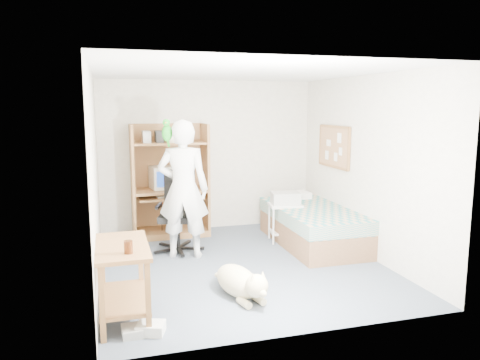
{
  "coord_description": "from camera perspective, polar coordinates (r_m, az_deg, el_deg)",
  "views": [
    {
      "loc": [
        -1.65,
        -5.72,
        2.08
      ],
      "look_at": [
        0.14,
        0.53,
        1.05
      ],
      "focal_mm": 35.0,
      "sensor_mm": 36.0,
      "label": 1
    }
  ],
  "objects": [
    {
      "name": "wall_right",
      "position": [
        6.73,
        15.04,
        1.62
      ],
      "size": [
        0.02,
        4.0,
        2.5
      ],
      "primitive_type": "cube",
      "color": "beige",
      "rests_on": "floor"
    },
    {
      "name": "corkboard",
      "position": [
        7.48,
        11.38,
        4.0
      ],
      "size": [
        0.04,
        0.94,
        0.66
      ],
      "color": "#A17148",
      "rests_on": "wall_right"
    },
    {
      "name": "side_desk",
      "position": [
        4.79,
        -14.08,
        -10.62
      ],
      "size": [
        0.5,
        1.0,
        0.75
      ],
      "color": "brown",
      "rests_on": "floor"
    },
    {
      "name": "parrot",
      "position": [
        6.35,
        -8.89,
        5.86
      ],
      "size": [
        0.14,
        0.24,
        0.39
      ],
      "rotation": [
        0.0,
        0.0,
        -0.3
      ],
      "color": "#148B1F",
      "rests_on": "person"
    },
    {
      "name": "keyboard",
      "position": [
        7.49,
        -8.37,
        -1.93
      ],
      "size": [
        0.46,
        0.19,
        0.03
      ],
      "primitive_type": "cube",
      "rotation": [
        0.0,
        0.0,
        0.07
      ],
      "color": "beige",
      "rests_on": "computer_hutch"
    },
    {
      "name": "crt_monitor",
      "position": [
        7.6,
        -9.38,
        0.32
      ],
      "size": [
        0.43,
        0.45,
        0.36
      ],
      "rotation": [
        0.0,
        0.0,
        0.15
      ],
      "color": "beige",
      "rests_on": "computer_hutch"
    },
    {
      "name": "computer_hutch",
      "position": [
        7.62,
        -8.58,
        -0.6
      ],
      "size": [
        1.2,
        0.63,
        1.8
      ],
      "color": "brown",
      "rests_on": "floor"
    },
    {
      "name": "printer_cart",
      "position": [
        7.28,
        5.52,
        -4.44
      ],
      "size": [
        0.55,
        0.46,
        0.59
      ],
      "rotation": [
        0.0,
        0.0,
        -0.15
      ],
      "color": "silver",
      "rests_on": "floor"
    },
    {
      "name": "person",
      "position": [
        6.45,
        -6.93,
        -1.11
      ],
      "size": [
        0.8,
        0.64,
        1.91
      ],
      "primitive_type": "imported",
      "rotation": [
        0.0,
        0.0,
        2.84
      ],
      "color": "white",
      "rests_on": "floor"
    },
    {
      "name": "floor",
      "position": [
        6.3,
        0.14,
        -10.26
      ],
      "size": [
        4.0,
        4.0,
        0.0
      ],
      "primitive_type": "plane",
      "color": "#444C5C",
      "rests_on": "ground"
    },
    {
      "name": "floor_box_a",
      "position": [
        4.6,
        -10.83,
        -17.34
      ],
      "size": [
        0.3,
        0.27,
        0.1
      ],
      "primitive_type": "cube",
      "rotation": [
        0.0,
        0.0,
        -0.32
      ],
      "color": "silver",
      "rests_on": "floor"
    },
    {
      "name": "wall_back",
      "position": [
        7.93,
        -3.87,
        2.99
      ],
      "size": [
        3.6,
        0.02,
        2.5
      ],
      "primitive_type": "cube",
      "color": "beige",
      "rests_on": "floor"
    },
    {
      "name": "office_chair",
      "position": [
        6.86,
        -7.52,
        -5.16
      ],
      "size": [
        0.65,
        0.66,
        1.15
      ],
      "rotation": [
        0.0,
        0.0,
        -0.3
      ],
      "color": "black",
      "rests_on": "floor"
    },
    {
      "name": "floor_box_b",
      "position": [
        4.61,
        -13.03,
        -17.51
      ],
      "size": [
        0.19,
        0.23,
        0.08
      ],
      "primitive_type": "cube",
      "rotation": [
        0.0,
        0.0,
        0.05
      ],
      "color": "#B4B4AF",
      "rests_on": "floor"
    },
    {
      "name": "wall_left",
      "position": [
        5.78,
        -17.27,
        0.34
      ],
      "size": [
        0.02,
        4.0,
        2.5
      ],
      "primitive_type": "cube",
      "color": "beige",
      "rests_on": "floor"
    },
    {
      "name": "printer",
      "position": [
        7.22,
        5.55,
        -2.21
      ],
      "size": [
        0.46,
        0.38,
        0.18
      ],
      "primitive_type": "cube",
      "rotation": [
        0.0,
        0.0,
        -0.15
      ],
      "color": "#A7A7A2",
      "rests_on": "printer_cart"
    },
    {
      "name": "pencil_cup",
      "position": [
        7.59,
        -5.82,
        -0.59
      ],
      "size": [
        0.08,
        0.08,
        0.12
      ],
      "primitive_type": "cylinder",
      "color": "gold",
      "rests_on": "computer_hutch"
    },
    {
      "name": "dog",
      "position": [
        5.25,
        0.01,
        -12.28
      ],
      "size": [
        0.51,
        1.05,
        0.4
      ],
      "rotation": [
        0.0,
        0.0,
        0.25
      ],
      "color": "#CFBE8B",
      "rests_on": "floor"
    },
    {
      "name": "ceiling",
      "position": [
        5.96,
        0.15,
        13.05
      ],
      "size": [
        3.6,
        4.0,
        0.02
      ],
      "primitive_type": "cube",
      "color": "white",
      "rests_on": "wall_back"
    },
    {
      "name": "drink_glass",
      "position": [
        4.42,
        -13.45,
        -7.95
      ],
      "size": [
        0.08,
        0.08,
        0.12
      ],
      "primitive_type": "cylinder",
      "color": "#3D1B09",
      "rests_on": "side_desk"
    },
    {
      "name": "bed",
      "position": [
        7.21,
        8.77,
        -5.48
      ],
      "size": [
        1.02,
        2.02,
        0.66
      ],
      "color": "brown",
      "rests_on": "floor"
    }
  ]
}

